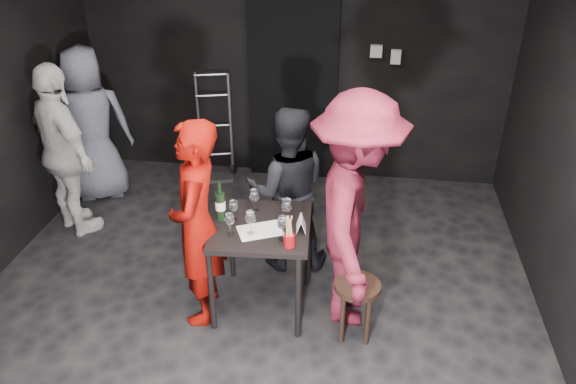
# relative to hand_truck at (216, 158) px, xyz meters

# --- Properties ---
(floor) EXTENTS (4.50, 5.00, 0.02)m
(floor) POSITION_rel_hand_truck_xyz_m (0.85, -2.27, -0.22)
(floor) COLOR black
(floor) RESTS_ON ground
(wall_back) EXTENTS (4.50, 0.04, 2.70)m
(wall_back) POSITION_rel_hand_truck_xyz_m (0.85, 0.23, 1.13)
(wall_back) COLOR black
(wall_back) RESTS_ON ground
(doorway) EXTENTS (0.95, 0.10, 2.10)m
(doorway) POSITION_rel_hand_truck_xyz_m (0.85, 0.17, 0.83)
(doorway) COLOR black
(doorway) RESTS_ON ground
(wallbox_upper) EXTENTS (0.12, 0.06, 0.12)m
(wallbox_upper) POSITION_rel_hand_truck_xyz_m (1.70, 0.18, 1.23)
(wallbox_upper) COLOR #B7B7B2
(wallbox_upper) RESTS_ON wall_back
(wallbox_lower) EXTENTS (0.10, 0.06, 0.14)m
(wallbox_lower) POSITION_rel_hand_truck_xyz_m (1.90, 0.18, 1.18)
(wallbox_lower) COLOR #B7B7B2
(wallbox_lower) RESTS_ON wall_back
(hand_truck) EXTENTS (0.40, 0.34, 1.20)m
(hand_truck) POSITION_rel_hand_truck_xyz_m (0.00, 0.00, 0.00)
(hand_truck) COLOR #B2B2B7
(hand_truck) RESTS_ON floor
(tasting_table) EXTENTS (0.72, 0.72, 0.75)m
(tasting_table) POSITION_rel_hand_truck_xyz_m (0.92, -2.11, 0.43)
(tasting_table) COLOR black
(tasting_table) RESTS_ON floor
(stool) EXTENTS (0.33, 0.33, 0.47)m
(stool) POSITION_rel_hand_truck_xyz_m (1.66, -2.35, 0.15)
(stool) COLOR black
(stool) RESTS_ON floor
(server_red) EXTENTS (0.49, 0.68, 1.73)m
(server_red) POSITION_rel_hand_truck_xyz_m (0.48, -2.26, 0.64)
(server_red) COLOR #960B04
(server_red) RESTS_ON floor
(woman_black) EXTENTS (0.73, 0.48, 1.40)m
(woman_black) POSITION_rel_hand_truck_xyz_m (1.04, -1.52, 0.48)
(woman_black) COLOR black
(woman_black) RESTS_ON floor
(man_maroon) EXTENTS (0.70, 1.42, 2.17)m
(man_maroon) POSITION_rel_hand_truck_xyz_m (1.61, -2.11, 0.87)
(man_maroon) COLOR maroon
(man_maroon) RESTS_ON floor
(bystander_cream) EXTENTS (1.14, 1.02, 1.79)m
(bystander_cream) POSITION_rel_hand_truck_xyz_m (-1.04, -1.28, 0.68)
(bystander_cream) COLOR silver
(bystander_cream) RESTS_ON floor
(bystander_grey) EXTENTS (0.95, 0.74, 1.72)m
(bystander_grey) POSITION_rel_hand_truck_xyz_m (-1.10, -0.61, 0.64)
(bystander_grey) COLOR slate
(bystander_grey) RESTS_ON floor
(tasting_mat) EXTENTS (0.37, 0.32, 0.00)m
(tasting_mat) POSITION_rel_hand_truck_xyz_m (0.93, -2.20, 0.53)
(tasting_mat) COLOR white
(tasting_mat) RESTS_ON tasting_table
(wine_glass_a) EXTENTS (0.08, 0.08, 0.19)m
(wine_glass_a) POSITION_rel_hand_truck_xyz_m (0.73, -2.27, 0.63)
(wine_glass_a) COLOR white
(wine_glass_a) RESTS_ON tasting_table
(wine_glass_b) EXTENTS (0.08, 0.08, 0.18)m
(wine_glass_b) POSITION_rel_hand_truck_xyz_m (0.71, -2.08, 0.62)
(wine_glass_b) COLOR white
(wine_glass_b) RESTS_ON tasting_table
(wine_glass_c) EXTENTS (0.09, 0.09, 0.21)m
(wine_glass_c) POSITION_rel_hand_truck_xyz_m (0.84, -1.93, 0.63)
(wine_glass_c) COLOR white
(wine_glass_c) RESTS_ON tasting_table
(wine_glass_d) EXTENTS (0.09, 0.09, 0.20)m
(wine_glass_d) POSITION_rel_hand_truck_xyz_m (0.87, -2.24, 0.63)
(wine_glass_d) COLOR white
(wine_glass_d) RESTS_ON tasting_table
(wine_glass_e) EXTENTS (0.09, 0.09, 0.21)m
(wine_glass_e) POSITION_rel_hand_truck_xyz_m (1.11, -2.28, 0.64)
(wine_glass_e) COLOR white
(wine_glass_e) RESTS_ON tasting_table
(wine_glass_f) EXTENTS (0.10, 0.10, 0.22)m
(wine_glass_f) POSITION_rel_hand_truck_xyz_m (1.11, -2.06, 0.64)
(wine_glass_f) COLOR white
(wine_glass_f) RESTS_ON tasting_table
(wine_bottle) EXTENTS (0.08, 0.08, 0.31)m
(wine_bottle) POSITION_rel_hand_truck_xyz_m (0.61, -2.08, 0.65)
(wine_bottle) COLOR black
(wine_bottle) RESTS_ON tasting_table
(breadstick_cup) EXTENTS (0.08, 0.08, 0.25)m
(breadstick_cup) POSITION_rel_hand_truck_xyz_m (1.17, -2.35, 0.64)
(breadstick_cup) COLOR #9D0A0F
(breadstick_cup) RESTS_ON tasting_table
(reserved_card) EXTENTS (0.10, 0.15, 0.11)m
(reserved_card) POSITION_rel_hand_truck_xyz_m (1.21, -2.13, 0.58)
(reserved_card) COLOR white
(reserved_card) RESTS_ON tasting_table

